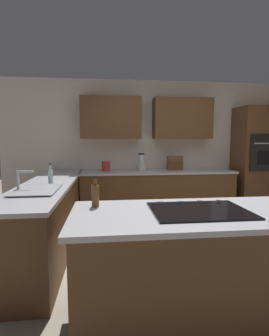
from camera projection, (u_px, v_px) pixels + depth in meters
name	position (u px, v px, depth m)	size (l,w,h in m)	color
ground_plane	(192.00, 259.00, 3.17)	(14.00, 14.00, 0.00)	#9E937F
wall_back	(156.00, 141.00, 5.03)	(6.00, 0.44, 2.60)	silver
lower_cabinets_back	(157.00, 196.00, 4.82)	(2.80, 0.60, 0.86)	brown
countertop_back	(158.00, 172.00, 4.77)	(2.84, 0.64, 0.04)	#B2B2B7
lower_cabinets_side	(49.00, 217.00, 3.47)	(0.60, 2.90, 0.86)	brown
countertop_side	(48.00, 184.00, 3.42)	(0.64, 2.94, 0.04)	#B2B2B7
island_base	(198.00, 267.00, 2.10)	(1.96, 0.82, 0.86)	brown
island_top	(199.00, 214.00, 2.05)	(2.04, 0.90, 0.04)	#B2B2B7
wall_oven	(257.00, 162.00, 4.96)	(0.80, 0.66, 2.09)	brown
sink_unit	(36.00, 189.00, 2.87)	(0.46, 0.70, 0.23)	#515456
cooktop	(199.00, 210.00, 2.05)	(0.76, 0.56, 0.03)	black
blender	(141.00, 163.00, 4.75)	(0.15, 0.15, 0.32)	beige
spice_rack	(175.00, 163.00, 4.87)	(0.29, 0.11, 0.27)	brown
kettle	(106.00, 166.00, 4.68)	(0.16, 0.16, 0.18)	red
dish_soap_bottle	(50.00, 176.00, 3.34)	(0.06, 0.06, 0.27)	silver
oil_bottle	(95.00, 194.00, 2.19)	(0.06, 0.06, 0.26)	brown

